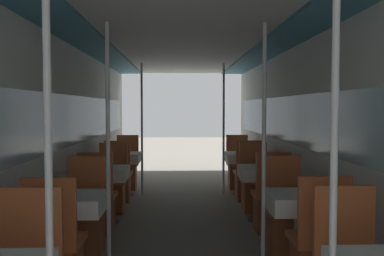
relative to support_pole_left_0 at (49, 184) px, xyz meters
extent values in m
cube|color=silver|center=(-0.69, 2.67, 0.00)|extent=(0.05, 9.98, 2.23)
cube|color=#8CB2C6|center=(-0.67, 2.67, 0.21)|extent=(0.03, 9.18, 0.60)
cube|color=silver|center=(2.07, 2.67, 0.00)|extent=(0.05, 9.98, 2.23)
cube|color=#8CB2C6|center=(2.06, 2.67, 0.21)|extent=(0.03, 9.18, 0.60)
cube|color=silver|center=(0.69, 2.67, 1.16)|extent=(2.76, 9.98, 0.04)
cube|color=teal|center=(-0.44, 2.67, 1.13)|extent=(0.50, 9.58, 0.03)
cube|color=teal|center=(1.82, 2.67, 1.13)|extent=(0.50, 9.58, 0.03)
cube|color=#C66033|center=(-0.32, 0.68, -0.39)|extent=(0.40, 0.04, 0.50)
cylinder|color=silver|center=(0.00, 0.00, 0.00)|extent=(0.04, 0.04, 2.23)
cylinder|color=#B7B7BC|center=(-0.32, 1.72, -0.76)|extent=(0.09, 0.09, 0.67)
cube|color=#B2B2B7|center=(-0.32, 1.72, -0.42)|extent=(0.53, 0.53, 0.02)
cube|color=white|center=(-0.32, 1.72, -0.48)|extent=(0.57, 0.57, 0.16)
cube|color=#C66033|center=(-0.32, 1.22, -0.67)|extent=(0.40, 0.40, 0.05)
cube|color=#C66033|center=(-0.32, 1.04, -0.39)|extent=(0.40, 0.04, 0.50)
cube|color=brown|center=(-0.32, 2.22, -0.90)|extent=(0.34, 0.34, 0.42)
cube|color=#C66033|center=(-0.32, 2.22, -0.67)|extent=(0.40, 0.40, 0.05)
cube|color=#C66033|center=(-0.32, 2.40, -0.39)|extent=(0.40, 0.04, 0.50)
cylinder|color=silver|center=(0.00, 1.72, 0.00)|extent=(0.04, 0.04, 2.23)
cylinder|color=#4C4C51|center=(-0.32, 3.44, -1.11)|extent=(0.35, 0.35, 0.01)
cylinder|color=#B7B7BC|center=(-0.32, 3.44, -0.76)|extent=(0.09, 0.09, 0.67)
cube|color=#B2B2B7|center=(-0.32, 3.44, -0.42)|extent=(0.53, 0.53, 0.02)
cube|color=white|center=(-0.32, 3.44, -0.48)|extent=(0.57, 0.57, 0.16)
cube|color=brown|center=(-0.32, 2.95, -0.90)|extent=(0.34, 0.34, 0.42)
cube|color=#C66033|center=(-0.32, 2.95, -0.67)|extent=(0.40, 0.40, 0.05)
cube|color=#C66033|center=(-0.32, 2.77, -0.39)|extent=(0.40, 0.04, 0.50)
cube|color=brown|center=(-0.32, 3.94, -0.90)|extent=(0.34, 0.34, 0.42)
cube|color=#C66033|center=(-0.32, 3.94, -0.67)|extent=(0.40, 0.40, 0.05)
cube|color=#C66033|center=(-0.32, 4.12, -0.39)|extent=(0.40, 0.04, 0.50)
cylinder|color=#4C4C51|center=(-0.32, 5.17, -1.11)|extent=(0.35, 0.35, 0.01)
cylinder|color=#B7B7BC|center=(-0.32, 5.17, -0.76)|extent=(0.09, 0.09, 0.67)
cube|color=#B2B2B7|center=(-0.32, 5.17, -0.42)|extent=(0.53, 0.53, 0.02)
cube|color=white|center=(-0.32, 5.17, -0.48)|extent=(0.57, 0.57, 0.16)
cube|color=brown|center=(-0.32, 4.67, -0.90)|extent=(0.34, 0.34, 0.42)
cube|color=#C66033|center=(-0.32, 4.67, -0.67)|extent=(0.40, 0.40, 0.05)
cube|color=#C66033|center=(-0.32, 4.49, -0.39)|extent=(0.40, 0.04, 0.50)
cube|color=brown|center=(-0.32, 5.66, -0.90)|extent=(0.34, 0.34, 0.42)
cube|color=#C66033|center=(-0.32, 5.66, -0.67)|extent=(0.40, 0.40, 0.05)
cube|color=#C66033|center=(-0.32, 5.84, -0.39)|extent=(0.40, 0.04, 0.50)
cylinder|color=silver|center=(0.00, 5.17, 0.00)|extent=(0.04, 0.04, 2.23)
cube|color=#C66033|center=(1.71, 0.68, -0.39)|extent=(0.40, 0.04, 0.50)
cylinder|color=silver|center=(1.38, 0.00, 0.00)|extent=(0.04, 0.04, 2.23)
cylinder|color=#B7B7BC|center=(1.71, 1.72, -0.76)|extent=(0.09, 0.09, 0.67)
cube|color=#B2B2B7|center=(1.71, 1.72, -0.42)|extent=(0.53, 0.53, 0.02)
cube|color=white|center=(1.71, 1.72, -0.48)|extent=(0.57, 0.57, 0.16)
cube|color=#C66033|center=(1.71, 1.22, -0.67)|extent=(0.40, 0.40, 0.05)
cube|color=#C66033|center=(1.71, 1.04, -0.39)|extent=(0.40, 0.04, 0.50)
cube|color=brown|center=(1.71, 2.22, -0.90)|extent=(0.34, 0.34, 0.42)
cube|color=#C66033|center=(1.71, 2.22, -0.67)|extent=(0.40, 0.40, 0.05)
cube|color=#C66033|center=(1.71, 2.40, -0.39)|extent=(0.40, 0.04, 0.50)
cylinder|color=silver|center=(1.38, 1.72, 0.00)|extent=(0.04, 0.04, 2.23)
cylinder|color=#4C4C51|center=(1.71, 3.44, -1.11)|extent=(0.35, 0.35, 0.01)
cylinder|color=#B7B7BC|center=(1.71, 3.44, -0.76)|extent=(0.09, 0.09, 0.67)
cube|color=#B2B2B7|center=(1.71, 3.44, -0.42)|extent=(0.53, 0.53, 0.02)
cube|color=white|center=(1.71, 3.44, -0.48)|extent=(0.57, 0.57, 0.16)
cube|color=brown|center=(1.71, 2.95, -0.90)|extent=(0.34, 0.34, 0.42)
cube|color=#C66033|center=(1.71, 2.95, -0.67)|extent=(0.40, 0.40, 0.05)
cube|color=#C66033|center=(1.71, 2.77, -0.39)|extent=(0.40, 0.04, 0.50)
cube|color=brown|center=(1.71, 3.94, -0.90)|extent=(0.34, 0.34, 0.42)
cube|color=#C66033|center=(1.71, 3.94, -0.67)|extent=(0.40, 0.40, 0.05)
cube|color=#C66033|center=(1.71, 4.12, -0.39)|extent=(0.40, 0.04, 0.50)
cylinder|color=#4C4C51|center=(1.71, 5.17, -1.11)|extent=(0.35, 0.35, 0.01)
cylinder|color=#B7B7BC|center=(1.71, 5.17, -0.76)|extent=(0.09, 0.09, 0.67)
cube|color=#B2B2B7|center=(1.71, 5.17, -0.42)|extent=(0.53, 0.53, 0.02)
cube|color=white|center=(1.71, 5.17, -0.48)|extent=(0.57, 0.57, 0.16)
cube|color=brown|center=(1.71, 4.67, -0.90)|extent=(0.34, 0.34, 0.42)
cube|color=#C66033|center=(1.71, 4.67, -0.67)|extent=(0.40, 0.40, 0.05)
cube|color=#C66033|center=(1.71, 4.49, -0.39)|extent=(0.40, 0.04, 0.50)
cube|color=brown|center=(1.71, 5.66, -0.90)|extent=(0.34, 0.34, 0.42)
cube|color=#C66033|center=(1.71, 5.66, -0.67)|extent=(0.40, 0.40, 0.05)
cube|color=#C66033|center=(1.71, 5.84, -0.39)|extent=(0.40, 0.04, 0.50)
cylinder|color=silver|center=(1.38, 5.17, 0.00)|extent=(0.04, 0.04, 2.23)
camera|label=1|loc=(0.63, -2.06, 0.37)|focal=40.00mm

